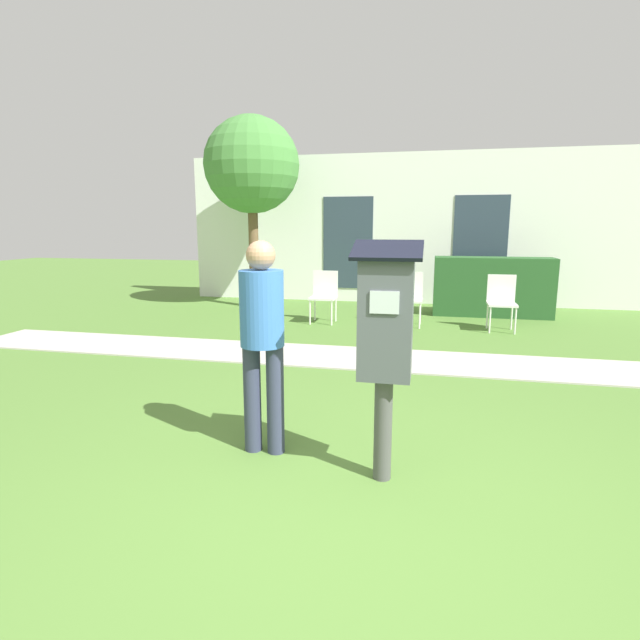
% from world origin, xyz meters
% --- Properties ---
extents(ground_plane, '(40.00, 40.00, 0.00)m').
position_xyz_m(ground_plane, '(0.00, 0.00, 0.00)').
color(ground_plane, '#517A33').
extents(sidewalk, '(12.00, 1.10, 0.02)m').
position_xyz_m(sidewalk, '(0.00, 3.50, 0.01)').
color(sidewalk, '#B7B2A8').
rests_on(sidewalk, ground).
extents(building_facade, '(10.00, 0.26, 3.20)m').
position_xyz_m(building_facade, '(0.00, 8.48, 1.60)').
color(building_facade, white).
rests_on(building_facade, ground).
extents(parking_meter, '(0.44, 0.31, 1.59)m').
position_xyz_m(parking_meter, '(0.15, 0.49, 1.02)').
color(parking_meter, '#4C4C4C').
rests_on(parking_meter, ground).
extents(person_standing, '(0.32, 0.32, 1.58)m').
position_xyz_m(person_standing, '(-0.76, 0.71, 0.93)').
color(person_standing, '#333851').
rests_on(person_standing, ground).
extents(outdoor_chair_left, '(0.44, 0.44, 0.90)m').
position_xyz_m(outdoor_chair_left, '(-1.40, 5.84, 0.53)').
color(outdoor_chair_left, white).
rests_on(outdoor_chair_left, ground).
extents(outdoor_chair_middle, '(0.44, 0.44, 0.90)m').
position_xyz_m(outdoor_chair_middle, '(0.08, 5.89, 0.53)').
color(outdoor_chair_middle, white).
rests_on(outdoor_chair_middle, ground).
extents(outdoor_chair_right, '(0.44, 0.44, 0.90)m').
position_xyz_m(outdoor_chair_right, '(1.55, 5.76, 0.53)').
color(outdoor_chair_right, white).
rests_on(outdoor_chair_right, ground).
extents(hedge_row, '(2.15, 0.60, 1.10)m').
position_xyz_m(hedge_row, '(1.56, 7.13, 0.55)').
color(hedge_row, '#285628').
rests_on(hedge_row, ground).
extents(tree, '(1.90, 1.90, 3.82)m').
position_xyz_m(tree, '(-3.15, 7.11, 2.84)').
color(tree, brown).
rests_on(tree, ground).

